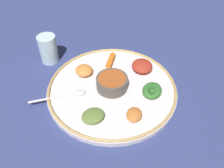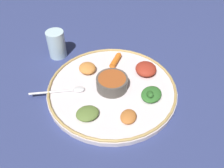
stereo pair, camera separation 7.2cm
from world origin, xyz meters
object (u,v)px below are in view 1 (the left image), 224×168
center_bowl (112,83)px  greens_pile (152,90)px  spoon (67,95)px  drinking_glass (49,51)px  carrot_near_spoon (111,59)px

center_bowl → greens_pile: center_bowl is taller
spoon → greens_pile: 0.25m
center_bowl → drinking_glass: 0.27m
greens_pile → drinking_glass: 0.38m
center_bowl → spoon: (0.02, 0.14, -0.02)m
drinking_glass → center_bowl: bearing=-147.3°
carrot_near_spoon → drinking_glass: size_ratio=0.80×
spoon → carrot_near_spoon: 0.21m
center_bowl → drinking_glass: drinking_glass is taller
spoon → carrot_near_spoon: (0.10, -0.18, 0.01)m
greens_pile → drinking_glass: size_ratio=0.92×
greens_pile → drinking_glass: (0.29, 0.25, 0.01)m
center_bowl → carrot_near_spoon: size_ratio=1.21×
drinking_glass → carrot_near_spoon: bearing=-119.3°
center_bowl → carrot_near_spoon: center_bowl is taller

